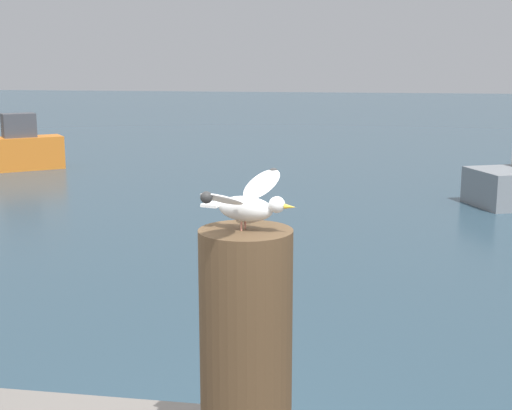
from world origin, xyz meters
name	(u,v)px	position (x,y,z in m)	size (l,w,h in m)	color
mooring_post	(246,356)	(0.69, -0.57, 1.65)	(0.38, 0.38, 1.05)	#4C3823
seagull	(246,201)	(0.69, -0.57, 2.29)	(0.39, 0.64, 0.21)	#C67760
boat_orange	(2,151)	(-8.27, 13.80, 0.51)	(2.98, 2.53, 1.46)	orange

